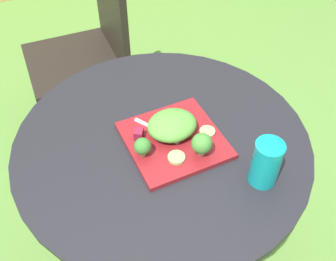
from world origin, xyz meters
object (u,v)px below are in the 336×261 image
fork (162,132)px  salad_plate (174,140)px  patio_chair (91,41)px  drinking_glass (265,165)px

fork → salad_plate: bearing=-56.9°
patio_chair → salad_plate: (-0.02, -0.91, 0.23)m
drinking_glass → fork: drinking_glass is taller
drinking_glass → fork: bearing=124.3°
patio_chair → fork: size_ratio=6.38×
salad_plate → drinking_glass: drinking_glass is taller
salad_plate → fork: 0.04m
salad_plate → drinking_glass: size_ratio=1.98×
salad_plate → drinking_glass: (0.15, -0.21, 0.05)m
patio_chair → drinking_glass: 1.16m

